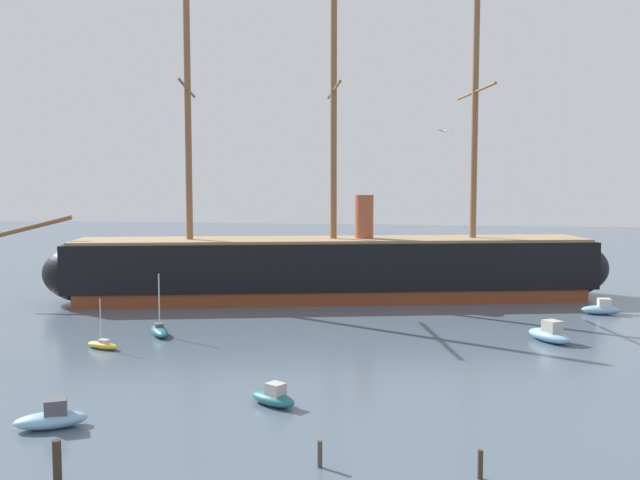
{
  "coord_description": "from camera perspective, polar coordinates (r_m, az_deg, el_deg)",
  "views": [
    {
      "loc": [
        11.16,
        -24.09,
        13.81
      ],
      "look_at": [
        0.19,
        38.79,
        8.44
      ],
      "focal_mm": 38.74,
      "sensor_mm": 36.0,
      "label": 1
    }
  ],
  "objects": [
    {
      "name": "sailboat_alongside_bow",
      "position": [
        64.33,
        -13.13,
        -7.28
      ],
      "size": [
        3.45,
        4.34,
        5.64
      ],
      "color": "#236670",
      "rests_on": "ground"
    },
    {
      "name": "motorboat_far_right",
      "position": [
        78.26,
        22.25,
        -5.27
      ],
      "size": [
        4.04,
        1.78,
        1.68
      ],
      "color": "#7FB2D6",
      "rests_on": "ground"
    },
    {
      "name": "motorboat_alongside_stern",
      "position": [
        63.44,
        18.44,
        -7.39
      ],
      "size": [
        4.23,
        4.83,
        1.92
      ],
      "color": "#7FB2D6",
      "rests_on": "ground"
    },
    {
      "name": "motorboat_near_centre",
      "position": [
        43.92,
        -3.87,
        -12.83
      ],
      "size": [
        3.68,
        3.0,
        1.44
      ],
      "color": "#236670",
      "rests_on": "ground"
    },
    {
      "name": "seagull_in_flight",
      "position": [
        40.34,
        10.27,
        8.84
      ],
      "size": [
        0.87,
        1.04,
        0.14
      ],
      "color": "silver"
    },
    {
      "name": "dinghy_distant_centre",
      "position": [
        91.96,
        4.55,
        -3.66
      ],
      "size": [
        1.9,
        2.63,
        0.57
      ],
      "color": "#B22D28",
      "rests_on": "ground"
    },
    {
      "name": "mooring_piling_left_pair",
      "position": [
        34.61,
        13.1,
        -17.6
      ],
      "size": [
        0.26,
        0.26,
        1.38
      ],
      "primitive_type": "cylinder",
      "color": "#423323",
      "rests_on": "ground"
    },
    {
      "name": "motorboat_foreground_left",
      "position": [
        42.79,
        -21.29,
        -13.54
      ],
      "size": [
        4.24,
        3.34,
        1.65
      ],
      "color": "#7FB2D6",
      "rests_on": "ground"
    },
    {
      "name": "tall_ship",
      "position": [
        81.09,
        1.11,
        -2.27
      ],
      "size": [
        71.51,
        24.26,
        35.0
      ],
      "color": "brown",
      "rests_on": "ground"
    },
    {
      "name": "mooring_piling_nearest",
      "position": [
        34.99,
        -0.01,
        -17.26
      ],
      "size": [
        0.24,
        0.24,
        1.33
      ],
      "primitive_type": "cylinder",
      "color": "#4C3D2D",
      "rests_on": "ground"
    },
    {
      "name": "sailboat_mid_left",
      "position": [
        60.56,
        -17.52,
        -8.25
      ],
      "size": [
        3.39,
        1.94,
        4.23
      ],
      "color": "gold",
      "rests_on": "ground"
    },
    {
      "name": "mooring_piling_right_pair",
      "position": [
        35.32,
        -20.89,
        -16.75
      ],
      "size": [
        0.4,
        0.4,
        2.04
      ],
      "primitive_type": "cylinder",
      "color": "#382B1E",
      "rests_on": "ground"
    }
  ]
}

